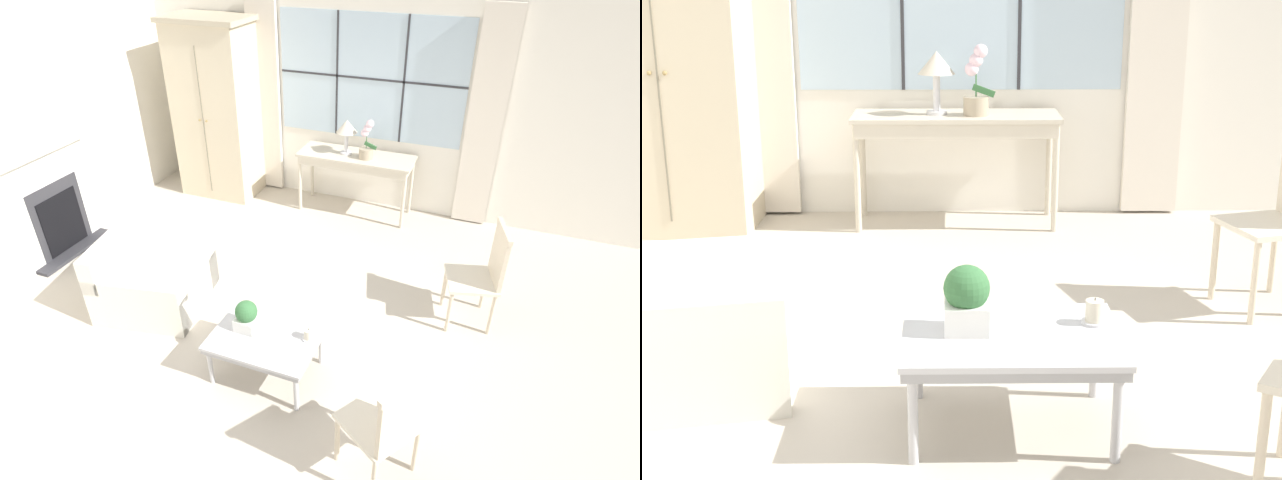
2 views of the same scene
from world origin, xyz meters
TOP-DOWN VIEW (x-y plane):
  - ground_plane at (0.00, 0.00)m, footprint 14.00×14.00m
  - wall_back_windowed at (0.00, 3.02)m, footprint 7.20×0.14m
  - armoire at (-1.96, 2.62)m, footprint 1.08×0.72m
  - console_table at (-0.04, 2.69)m, footprint 1.45×0.51m
  - table_lamp at (-0.17, 2.68)m, footprint 0.26×0.26m
  - potted_orchid at (0.10, 2.64)m, footprint 0.22×0.17m
  - armchair_upholstered at (-1.32, 0.16)m, footprint 1.09×1.09m
  - coffee_table at (0.16, -0.29)m, footprint 0.86×0.63m
  - potted_plant_small at (-0.02, -0.26)m, footprint 0.18×0.18m
  - pillar_candle at (0.50, -0.20)m, footprint 0.10×0.10m

SIDE VIEW (x-z plane):
  - ground_plane at x=0.00m, z-range 0.00..0.00m
  - armchair_upholstered at x=-1.32m, z-range -0.12..0.61m
  - coffee_table at x=0.16m, z-range 0.16..0.57m
  - pillar_candle at x=0.50m, z-range 0.40..0.51m
  - potted_plant_small at x=-0.02m, z-range 0.41..0.68m
  - console_table at x=-0.04m, z-range 0.31..1.10m
  - potted_orchid at x=0.10m, z-range 0.74..1.22m
  - table_lamp at x=-0.17m, z-range 0.91..1.34m
  - armoire at x=-1.96m, z-range 0.01..2.32m
  - wall_back_windowed at x=0.00m, z-range 0.00..2.80m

